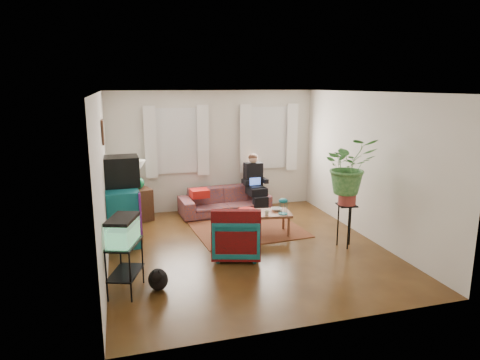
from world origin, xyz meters
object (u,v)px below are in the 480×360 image
object	(u,v)px
coffee_table	(262,223)
armchair	(237,233)
plant_stand	(345,226)
side_table	(139,204)
dresser	(123,214)
aquarium_stand	(125,268)
sofa	(225,197)

from	to	relation	value
coffee_table	armchair	bearing A→B (deg)	-121.79
plant_stand	side_table	bearing A→B (deg)	142.89
dresser	plant_stand	xyz separation A→B (m)	(3.63, -1.36, -0.11)
coffee_table	aquarium_stand	bearing A→B (deg)	-137.52
aquarium_stand	plant_stand	xyz separation A→B (m)	(3.64, 0.67, 0.03)
sofa	dresser	size ratio (longest dim) A/B	1.76
aquarium_stand	plant_stand	size ratio (longest dim) A/B	0.92
aquarium_stand	coffee_table	bearing A→B (deg)	52.87
aquarium_stand	dresser	bearing A→B (deg)	109.17
dresser	aquarium_stand	size ratio (longest dim) A/B	1.57
side_table	plant_stand	distance (m)	4.13
side_table	coffee_table	distance (m)	2.62
side_table	aquarium_stand	distance (m)	3.18
sofa	aquarium_stand	size ratio (longest dim) A/B	2.77
sofa	side_table	world-z (taller)	sofa
sofa	side_table	xyz separation A→B (m)	(-1.78, 0.05, -0.05)
coffee_table	dresser	bearing A→B (deg)	179.99
dresser	aquarium_stand	distance (m)	2.04
sofa	armchair	xyz separation A→B (m)	(-0.38, -2.32, 0.00)
dresser	aquarium_stand	bearing A→B (deg)	-92.35
armchair	coffee_table	world-z (taller)	armchair
coffee_table	plant_stand	bearing A→B (deg)	-30.78
armchair	coffee_table	xyz separation A→B (m)	(0.73, 0.85, -0.17)
sofa	aquarium_stand	xyz separation A→B (m)	(-2.13, -3.11, -0.03)
side_table	aquarium_stand	xyz separation A→B (m)	(-0.35, -3.16, 0.02)
aquarium_stand	armchair	xyz separation A→B (m)	(1.75, 0.79, 0.03)
dresser	sofa	bearing A→B (deg)	24.85
dresser	aquarium_stand	xyz separation A→B (m)	(-0.01, -2.03, -0.14)
side_table	armchair	distance (m)	2.76
dresser	armchair	bearing A→B (deg)	-37.63
aquarium_stand	armchair	bearing A→B (deg)	43.76
side_table	plant_stand	bearing A→B (deg)	-37.11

